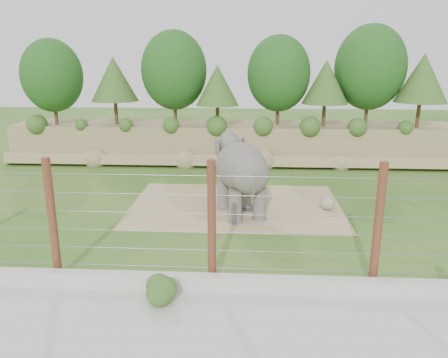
{
  "coord_description": "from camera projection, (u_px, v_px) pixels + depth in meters",
  "views": [
    {
      "loc": [
        1.1,
        -16.95,
        6.88
      ],
      "look_at": [
        0.0,
        2.0,
        1.6
      ],
      "focal_mm": 35.0,
      "sensor_mm": 36.0,
      "label": 1
    }
  ],
  "objects": [
    {
      "name": "retaining_wall",
      "position": [
        211.0,
        283.0,
        13.33
      ],
      "size": [
        26.0,
        0.35,
        0.5
      ],
      "primitive_type": "cube",
      "color": "beige",
      "rests_on": "ground"
    },
    {
      "name": "back_embankment",
      "position": [
        242.0,
        103.0,
        29.3
      ],
      "size": [
        30.0,
        5.52,
        8.77
      ],
      "color": "#8C7F51",
      "rests_on": "ground"
    },
    {
      "name": "barrier_fence",
      "position": [
        212.0,
        223.0,
        13.34
      ],
      "size": [
        20.26,
        0.26,
        4.0
      ],
      "color": "#5B2F1C",
      "rests_on": "ground"
    },
    {
      "name": "walkway_shrub",
      "position": [
        159.0,
        290.0,
        12.6
      ],
      "size": [
        0.77,
        0.77,
        0.77
      ],
      "primitive_type": "sphere",
      "color": "#305C22",
      "rests_on": "walkway"
    },
    {
      "name": "elephant",
      "position": [
        241.0,
        178.0,
        19.42
      ],
      "size": [
        3.15,
        4.63,
        3.45
      ],
      "primitive_type": null,
      "rotation": [
        0.0,
        0.0,
        0.34
      ],
      "color": "#615C58",
      "rests_on": "ground"
    },
    {
      "name": "drain_grate",
      "position": [
        244.0,
        209.0,
        20.42
      ],
      "size": [
        1.0,
        0.6,
        0.03
      ],
      "primitive_type": "cube",
      "color": "#262628",
      "rests_on": "dirt_patch"
    },
    {
      "name": "dirt_patch",
      "position": [
        236.0,
        205.0,
        21.06
      ],
      "size": [
        10.0,
        7.0,
        0.02
      ],
      "primitive_type": "cube",
      "color": "tan",
      "rests_on": "ground"
    },
    {
      "name": "ground",
      "position": [
        221.0,
        229.0,
        18.21
      ],
      "size": [
        90.0,
        90.0,
        0.0
      ],
      "primitive_type": "plane",
      "color": "#275B16",
      "rests_on": "ground"
    },
    {
      "name": "walkway",
      "position": [
        204.0,
        329.0,
        11.47
      ],
      "size": [
        26.0,
        4.0,
        0.01
      ],
      "primitive_type": "cube",
      "color": "beige",
      "rests_on": "ground"
    },
    {
      "name": "stone_ball",
      "position": [
        327.0,
        203.0,
        20.36
      ],
      "size": [
        0.67,
        0.67,
        0.67
      ],
      "primitive_type": "sphere",
      "color": "gray",
      "rests_on": "dirt_patch"
    }
  ]
}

